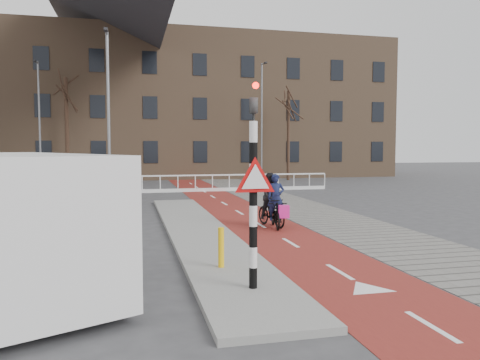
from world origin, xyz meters
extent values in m
plane|color=#38383A|center=(0.00, 0.00, 0.00)|extent=(120.00, 120.00, 0.00)
cube|color=maroon|center=(1.50, 10.00, 0.01)|extent=(2.50, 60.00, 0.01)
cube|color=slate|center=(4.30, 10.00, 0.01)|extent=(3.00, 60.00, 0.01)
cube|color=gray|center=(-0.70, 4.00, 0.06)|extent=(1.80, 16.00, 0.12)
cylinder|color=black|center=(-0.60, -2.00, 1.56)|extent=(0.14, 0.14, 2.88)
imported|color=black|center=(-0.60, -2.00, 3.40)|extent=(0.13, 0.16, 0.80)
cylinder|color=#FF0C05|center=(-0.60, -2.14, 3.58)|extent=(0.11, 0.02, 0.11)
cylinder|color=yellow|center=(-0.87, -0.49, 0.53)|extent=(0.12, 0.12, 0.81)
imported|color=black|center=(1.82, 4.33, 0.43)|extent=(0.81, 1.68, 0.84)
imported|color=#161C42|center=(1.82, 4.33, 0.99)|extent=(0.59, 0.43, 1.47)
cube|color=#EB2197|center=(1.91, 3.78, 0.60)|extent=(0.35, 0.25, 0.39)
imported|color=black|center=(1.75, 4.58, 0.49)|extent=(0.84, 1.65, 0.95)
imported|color=black|center=(1.75, 4.58, 1.00)|extent=(0.85, 0.73, 1.49)
cube|color=silver|center=(-4.72, -0.90, 1.31)|extent=(4.44, 6.11, 2.27)
cube|color=#26791A|center=(-3.57, -0.90, 1.21)|extent=(1.54, 3.31, 0.55)
cylinder|color=black|center=(-3.03, -2.25, 0.40)|extent=(0.59, 0.84, 0.80)
cylinder|color=black|center=(-4.65, 1.26, 0.40)|extent=(0.59, 0.84, 0.80)
cube|color=silver|center=(-5.00, 17.00, 0.95)|extent=(28.00, 0.08, 0.08)
cube|color=silver|center=(-5.00, 17.00, 0.10)|extent=(28.00, 0.10, 0.20)
cube|color=#7F6047|center=(-3.00, 32.00, 6.00)|extent=(46.00, 10.00, 12.00)
cylinder|color=black|center=(-7.01, 25.92, 3.76)|extent=(0.28, 0.28, 7.51)
cylinder|color=black|center=(9.42, 25.00, 3.47)|extent=(0.23, 0.23, 6.94)
cylinder|color=slate|center=(-3.48, 10.55, 3.64)|extent=(0.12, 0.12, 7.28)
cylinder|color=slate|center=(-8.19, 22.22, 3.97)|extent=(0.12, 0.12, 7.94)
cylinder|color=slate|center=(6.95, 23.96, 4.38)|extent=(0.12, 0.12, 8.76)
camera|label=1|loc=(-2.65, -9.70, 2.56)|focal=35.00mm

